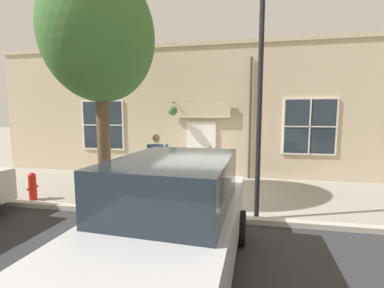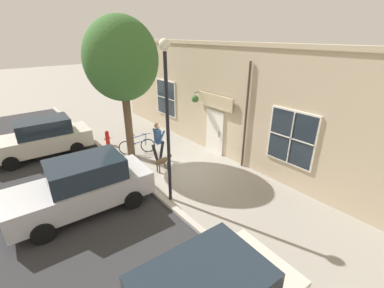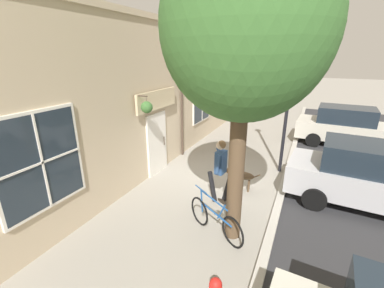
{
  "view_description": "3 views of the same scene",
  "coord_description": "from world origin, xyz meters",
  "px_view_note": "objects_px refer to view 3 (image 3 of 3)",
  "views": [
    {
      "loc": [
        7.52,
        1.07,
        2.34
      ],
      "look_at": [
        -0.08,
        -0.35,
        1.48
      ],
      "focal_mm": 24.0,
      "sensor_mm": 36.0,
      "label": 1
    },
    {
      "loc": [
        5.93,
        7.8,
        5.37
      ],
      "look_at": [
        -0.21,
        0.29,
        1.18
      ],
      "focal_mm": 24.0,
      "sensor_mm": 36.0,
      "label": 2
    },
    {
      "loc": [
        2.43,
        -7.37,
        3.92
      ],
      "look_at": [
        -0.84,
        -0.38,
        1.23
      ],
      "focal_mm": 24.0,
      "sensor_mm": 36.0,
      "label": 3
    }
  ],
  "objects_px": {
    "pedestrian_walking": "(221,165)",
    "parked_car_far_end": "(348,127)",
    "street_tree_by_curb": "(242,31)",
    "leaning_bicycle": "(215,219)",
    "parked_car_mid_block": "(373,177)",
    "dog_on_leash": "(240,175)",
    "street_lamp": "(292,72)"
  },
  "relations": [
    {
      "from": "pedestrian_walking",
      "to": "parked_car_mid_block",
      "type": "relative_size",
      "value": 0.41
    },
    {
      "from": "street_tree_by_curb",
      "to": "leaning_bicycle",
      "type": "relative_size",
      "value": 3.9
    },
    {
      "from": "street_lamp",
      "to": "parked_car_far_end",
      "type": "bearing_deg",
      "value": 60.55
    },
    {
      "from": "street_lamp",
      "to": "dog_on_leash",
      "type": "bearing_deg",
      "value": -116.81
    },
    {
      "from": "parked_car_mid_block",
      "to": "pedestrian_walking",
      "type": "bearing_deg",
      "value": -158.78
    },
    {
      "from": "pedestrian_walking",
      "to": "street_lamp",
      "type": "bearing_deg",
      "value": 65.04
    },
    {
      "from": "street_tree_by_curb",
      "to": "parked_car_mid_block",
      "type": "bearing_deg",
      "value": 41.45
    },
    {
      "from": "leaning_bicycle",
      "to": "parked_car_mid_block",
      "type": "bearing_deg",
      "value": 39.82
    },
    {
      "from": "pedestrian_walking",
      "to": "leaning_bicycle",
      "type": "bearing_deg",
      "value": -75.05
    },
    {
      "from": "parked_car_mid_block",
      "to": "parked_car_far_end",
      "type": "relative_size",
      "value": 1.0
    },
    {
      "from": "dog_on_leash",
      "to": "parked_car_mid_block",
      "type": "xyz_separation_m",
      "value": [
        3.39,
        0.55,
        0.41
      ]
    },
    {
      "from": "parked_car_mid_block",
      "to": "dog_on_leash",
      "type": "bearing_deg",
      "value": -170.78
    },
    {
      "from": "parked_car_far_end",
      "to": "street_lamp",
      "type": "relative_size",
      "value": 0.84
    },
    {
      "from": "leaning_bicycle",
      "to": "parked_car_far_end",
      "type": "bearing_deg",
      "value": 68.5
    },
    {
      "from": "street_tree_by_curb",
      "to": "street_lamp",
      "type": "distance_m",
      "value": 4.16
    },
    {
      "from": "parked_car_mid_block",
      "to": "street_lamp",
      "type": "bearing_deg",
      "value": 151.55
    },
    {
      "from": "dog_on_leash",
      "to": "street_tree_by_curb",
      "type": "bearing_deg",
      "value": -80.74
    },
    {
      "from": "pedestrian_walking",
      "to": "leaning_bicycle",
      "type": "xyz_separation_m",
      "value": [
        0.36,
        -1.36,
        -0.73
      ]
    },
    {
      "from": "pedestrian_walking",
      "to": "street_tree_by_curb",
      "type": "distance_m",
      "value": 3.5
    },
    {
      "from": "parked_car_far_end",
      "to": "dog_on_leash",
      "type": "bearing_deg",
      "value": -118.64
    },
    {
      "from": "dog_on_leash",
      "to": "street_tree_by_curb",
      "type": "height_order",
      "value": "street_tree_by_curb"
    },
    {
      "from": "pedestrian_walking",
      "to": "leaning_bicycle",
      "type": "distance_m",
      "value": 1.59
    },
    {
      "from": "pedestrian_walking",
      "to": "dog_on_leash",
      "type": "distance_m",
      "value": 1.16
    },
    {
      "from": "pedestrian_walking",
      "to": "parked_car_far_end",
      "type": "xyz_separation_m",
      "value": [
        3.61,
        6.89,
        -0.23
      ]
    },
    {
      "from": "pedestrian_walking",
      "to": "street_tree_by_curb",
      "type": "bearing_deg",
      "value": -60.76
    },
    {
      "from": "dog_on_leash",
      "to": "parked_car_mid_block",
      "type": "relative_size",
      "value": 0.25
    },
    {
      "from": "street_tree_by_curb",
      "to": "pedestrian_walking",
      "type": "bearing_deg",
      "value": 119.24
    },
    {
      "from": "leaning_bicycle",
      "to": "street_lamp",
      "type": "bearing_deg",
      "value": 77.36
    },
    {
      "from": "leaning_bicycle",
      "to": "street_lamp",
      "type": "xyz_separation_m",
      "value": [
        0.93,
        4.14,
        3.02
      ]
    },
    {
      "from": "street_lamp",
      "to": "street_tree_by_curb",
      "type": "bearing_deg",
      "value": -98.49
    },
    {
      "from": "street_tree_by_curb",
      "to": "leaning_bicycle",
      "type": "xyz_separation_m",
      "value": [
        -0.33,
        -0.12,
        -3.93
      ]
    },
    {
      "from": "dog_on_leash",
      "to": "street_lamp",
      "type": "distance_m",
      "value": 3.61
    }
  ]
}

